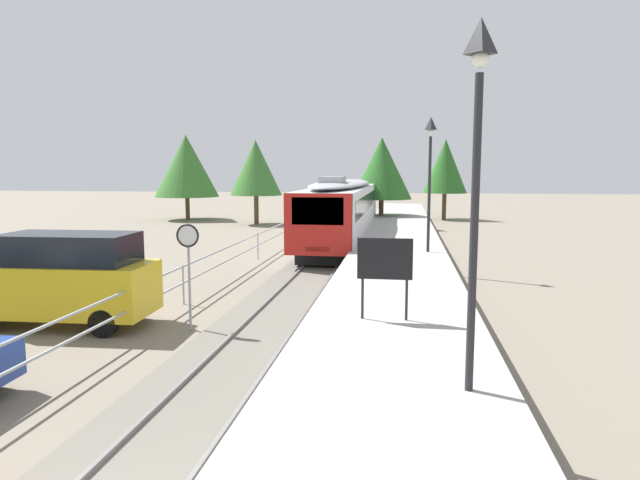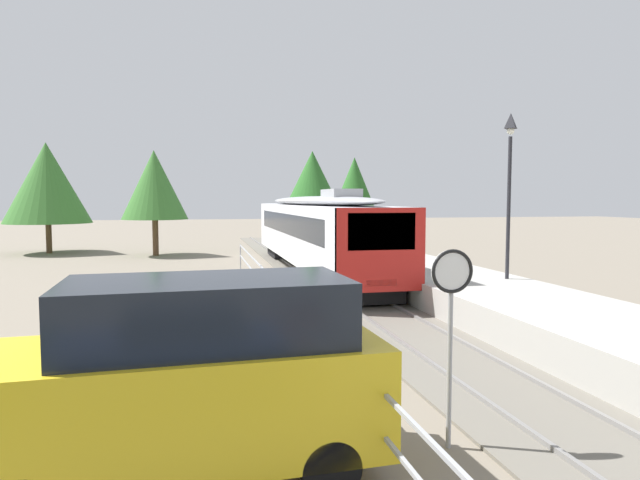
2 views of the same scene
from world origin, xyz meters
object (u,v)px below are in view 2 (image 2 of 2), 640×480
object	(u,v)px
platform_lamp_mid_platform	(510,164)
parked_van_yellow	(191,378)
commuter_train	(315,228)
speed_limit_sign	(451,298)

from	to	relation	value
platform_lamp_mid_platform	parked_van_yellow	size ratio (longest dim) A/B	1.07
commuter_train	platform_lamp_mid_platform	world-z (taller)	platform_lamp_mid_platform
speed_limit_sign	commuter_train	bearing A→B (deg)	83.67
commuter_train	speed_limit_sign	world-z (taller)	commuter_train
platform_lamp_mid_platform	speed_limit_sign	bearing A→B (deg)	-125.34
speed_limit_sign	parked_van_yellow	distance (m)	3.60
platform_lamp_mid_platform	commuter_train	bearing A→B (deg)	116.09
commuter_train	platform_lamp_mid_platform	size ratio (longest dim) A/B	3.59
platform_lamp_mid_platform	speed_limit_sign	size ratio (longest dim) A/B	1.91
platform_lamp_mid_platform	parked_van_yellow	xyz separation A→B (m)	(-9.97, -9.21, -3.33)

